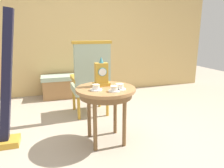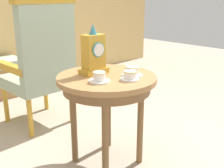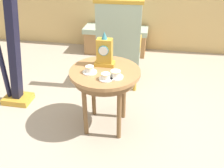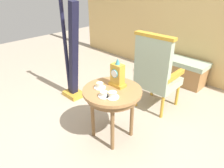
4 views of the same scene
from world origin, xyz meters
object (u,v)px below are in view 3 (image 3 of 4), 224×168
object	(u,v)px
teacup_center	(116,74)
window_bench	(116,40)
side_table	(105,78)
harp	(9,49)
mantel_clock	(105,52)
teacup_left	(90,70)
armchair	(119,43)
teacup_right	(106,77)

from	to	relation	value
teacup_center	window_bench	xyz separation A→B (m)	(-0.34, 2.06, -0.46)
side_table	teacup_center	size ratio (longest dim) A/B	4.84
side_table	harp	bearing A→B (deg)	167.65
side_table	mantel_clock	bearing A→B (deg)	101.82
side_table	teacup_left	xyz separation A→B (m)	(-0.13, -0.07, 0.11)
side_table	armchair	bearing A→B (deg)	89.71
armchair	side_table	bearing A→B (deg)	-90.29
teacup_left	teacup_center	world-z (taller)	same
armchair	window_bench	xyz separation A→B (m)	(-0.22, 1.09, -0.37)
teacup_left	teacup_center	distance (m)	0.25
mantel_clock	armchair	distance (m)	0.78
teacup_left	harp	world-z (taller)	harp
harp	window_bench	size ratio (longest dim) A/B	1.61
teacup_center	harp	world-z (taller)	harp
mantel_clock	armchair	size ratio (longest dim) A/B	0.29
side_table	harp	world-z (taller)	harp
teacup_left	window_bench	xyz separation A→B (m)	(-0.09, 2.01, -0.46)
side_table	teacup_left	size ratio (longest dim) A/B	5.02
teacup_center	window_bench	size ratio (longest dim) A/B	0.13
teacup_right	teacup_left	bearing A→B (deg)	149.54
armchair	harp	xyz separation A→B (m)	(-1.10, -0.62, 0.09)
side_table	armchair	distance (m)	0.86
harp	teacup_right	bearing A→B (deg)	-19.79
teacup_left	mantel_clock	distance (m)	0.23
teacup_right	teacup_center	xyz separation A→B (m)	(0.08, 0.05, 0.00)
mantel_clock	window_bench	xyz separation A→B (m)	(-0.20, 1.84, -0.56)
teacup_right	teacup_center	distance (m)	0.09
teacup_center	harp	distance (m)	1.27
side_table	teacup_center	bearing A→B (deg)	-44.49
mantel_clock	armchair	xyz separation A→B (m)	(0.03, 0.75, -0.19)
mantel_clock	harp	world-z (taller)	harp
teacup_left	window_bench	distance (m)	2.07
teacup_center	harp	xyz separation A→B (m)	(-1.22, 0.36, 0.00)
teacup_left	window_bench	size ratio (longest dim) A/B	0.13
teacup_left	mantel_clock	bearing A→B (deg)	59.19
harp	window_bench	distance (m)	1.97
teacup_right	window_bench	distance (m)	2.18
armchair	window_bench	size ratio (longest dim) A/B	1.08
mantel_clock	harp	bearing A→B (deg)	172.80
teacup_center	side_table	bearing A→B (deg)	135.51
teacup_right	teacup_center	world-z (taller)	teacup_center
teacup_right	armchair	world-z (taller)	armchair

